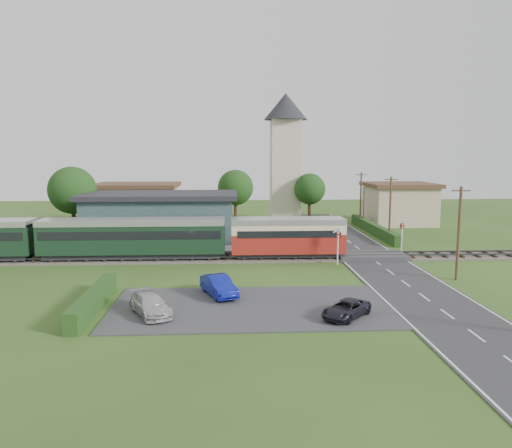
{
  "coord_description": "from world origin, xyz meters",
  "views": [
    {
      "loc": [
        -2.68,
        -41.6,
        9.37
      ],
      "look_at": [
        -0.32,
        4.0,
        2.93
      ],
      "focal_mm": 35.0,
      "sensor_mm": 36.0,
      "label": 1
    }
  ],
  "objects_px": {
    "station_building": "(161,218)",
    "car_on_road": "(333,229)",
    "equipment_hut": "(67,236)",
    "pedestrian_near": "(245,238)",
    "house_west": "(138,204)",
    "crossing_signal_far": "(402,231)",
    "car_park_dark": "(346,309)",
    "car_park_blue": "(219,286)",
    "church_tower": "(285,148)",
    "pedestrian_far": "(68,242)",
    "crossing_signal_near": "(338,240)",
    "car_park_silver": "(150,305)",
    "house_east": "(399,203)",
    "train": "(97,237)"
  },
  "relations": [
    {
      "from": "car_park_blue",
      "to": "pedestrian_near",
      "type": "distance_m",
      "value": 14.82
    },
    {
      "from": "equipment_hut",
      "to": "car_park_blue",
      "type": "relative_size",
      "value": 0.64
    },
    {
      "from": "car_park_dark",
      "to": "pedestrian_far",
      "type": "bearing_deg",
      "value": -179.71
    },
    {
      "from": "train",
      "to": "car_park_silver",
      "type": "xyz_separation_m",
      "value": [
        7.0,
        -15.24,
        -1.51
      ]
    },
    {
      "from": "station_building",
      "to": "car_park_silver",
      "type": "relative_size",
      "value": 3.95
    },
    {
      "from": "pedestrian_far",
      "to": "crossing_signal_far",
      "type": "bearing_deg",
      "value": -101.86
    },
    {
      "from": "car_on_road",
      "to": "church_tower",
      "type": "bearing_deg",
      "value": 21.18
    },
    {
      "from": "crossing_signal_far",
      "to": "car_park_silver",
      "type": "xyz_separation_m",
      "value": [
        -20.98,
        -17.63,
        -1.47
      ]
    },
    {
      "from": "house_east",
      "to": "car_park_blue",
      "type": "xyz_separation_m",
      "value": [
        -23.49,
        -33.5,
        -2.06
      ]
    },
    {
      "from": "house_west",
      "to": "crossing_signal_near",
      "type": "bearing_deg",
      "value": -49.89
    },
    {
      "from": "car_on_road",
      "to": "pedestrian_far",
      "type": "height_order",
      "value": "pedestrian_far"
    },
    {
      "from": "car_park_blue",
      "to": "church_tower",
      "type": "bearing_deg",
      "value": 56.09
    },
    {
      "from": "car_park_dark",
      "to": "pedestrian_near",
      "type": "height_order",
      "value": "pedestrian_near"
    },
    {
      "from": "crossing_signal_far",
      "to": "pedestrian_far",
      "type": "distance_m",
      "value": 31.56
    },
    {
      "from": "car_park_silver",
      "to": "church_tower",
      "type": "bearing_deg",
      "value": 46.68
    },
    {
      "from": "church_tower",
      "to": "car_park_dark",
      "type": "bearing_deg",
      "value": -91.49
    },
    {
      "from": "pedestrian_far",
      "to": "house_east",
      "type": "bearing_deg",
      "value": -73.98
    },
    {
      "from": "station_building",
      "to": "crossing_signal_far",
      "type": "xyz_separation_m",
      "value": [
        23.6,
        -6.6,
        -0.55
      ]
    },
    {
      "from": "car_park_blue",
      "to": "car_on_road",
      "type": "bearing_deg",
      "value": 41.93
    },
    {
      "from": "equipment_hut",
      "to": "crossing_signal_far",
      "type": "bearing_deg",
      "value": -1.46
    },
    {
      "from": "crossing_signal_near",
      "to": "crossing_signal_far",
      "type": "xyz_separation_m",
      "value": [
        7.2,
        4.8,
        0.0
      ]
    },
    {
      "from": "crossing_signal_near",
      "to": "pedestrian_far",
      "type": "height_order",
      "value": "crossing_signal_near"
    },
    {
      "from": "car_park_blue",
      "to": "car_park_dark",
      "type": "bearing_deg",
      "value": -54.41
    },
    {
      "from": "station_building",
      "to": "house_west",
      "type": "xyz_separation_m",
      "value": [
        -5.0,
        14.01,
        0.1
      ]
    },
    {
      "from": "equipment_hut",
      "to": "pedestrian_near",
      "type": "height_order",
      "value": "equipment_hut"
    },
    {
      "from": "train",
      "to": "car_park_blue",
      "type": "bearing_deg",
      "value": -46.54
    },
    {
      "from": "car_on_road",
      "to": "pedestrian_near",
      "type": "relative_size",
      "value": 1.86
    },
    {
      "from": "equipment_hut",
      "to": "church_tower",
      "type": "xyz_separation_m",
      "value": [
        23.0,
        22.8,
        8.48
      ]
    },
    {
      "from": "car_on_road",
      "to": "crossing_signal_far",
      "type": "bearing_deg",
      "value": -158.06
    },
    {
      "from": "car_park_dark",
      "to": "pedestrian_far",
      "type": "distance_m",
      "value": 29.37
    },
    {
      "from": "crossing_signal_near",
      "to": "crossing_signal_far",
      "type": "bearing_deg",
      "value": 33.69
    },
    {
      "from": "car_on_road",
      "to": "car_park_silver",
      "type": "height_order",
      "value": "car_park_silver"
    },
    {
      "from": "station_building",
      "to": "house_west",
      "type": "height_order",
      "value": "house_west"
    },
    {
      "from": "equipment_hut",
      "to": "house_east",
      "type": "xyz_separation_m",
      "value": [
        38.0,
        18.8,
        1.05
      ]
    },
    {
      "from": "crossing_signal_far",
      "to": "car_on_road",
      "type": "relative_size",
      "value": 0.93
    },
    {
      "from": "equipment_hut",
      "to": "car_park_dark",
      "type": "height_order",
      "value": "equipment_hut"
    },
    {
      "from": "house_west",
      "to": "pedestrian_near",
      "type": "height_order",
      "value": "house_west"
    },
    {
      "from": "car_park_blue",
      "to": "station_building",
      "type": "bearing_deg",
      "value": 86.47
    },
    {
      "from": "crossing_signal_near",
      "to": "pedestrian_near",
      "type": "relative_size",
      "value": 1.74
    },
    {
      "from": "station_building",
      "to": "crossing_signal_near",
      "type": "xyz_separation_m",
      "value": [
        16.4,
        -11.4,
        -0.55
      ]
    },
    {
      "from": "car_park_dark",
      "to": "church_tower",
      "type": "bearing_deg",
      "value": 130.75
    },
    {
      "from": "station_building",
      "to": "car_on_road",
      "type": "height_order",
      "value": "station_building"
    },
    {
      "from": "crossing_signal_near",
      "to": "pedestrian_near",
      "type": "height_order",
      "value": "crossing_signal_near"
    },
    {
      "from": "crossing_signal_far",
      "to": "car_park_blue",
      "type": "height_order",
      "value": "crossing_signal_far"
    },
    {
      "from": "station_building",
      "to": "pedestrian_near",
      "type": "xyz_separation_m",
      "value": [
        8.67,
        -5.85,
        -1.3
      ]
    },
    {
      "from": "station_building",
      "to": "crossing_signal_far",
      "type": "distance_m",
      "value": 24.51
    },
    {
      "from": "station_building",
      "to": "car_park_dark",
      "type": "height_order",
      "value": "station_building"
    },
    {
      "from": "car_on_road",
      "to": "pedestrian_far",
      "type": "bearing_deg",
      "value": 112.61
    },
    {
      "from": "station_building",
      "to": "church_tower",
      "type": "distance_m",
      "value": 23.89
    },
    {
      "from": "house_west",
      "to": "house_east",
      "type": "bearing_deg",
      "value": -1.64
    }
  ]
}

